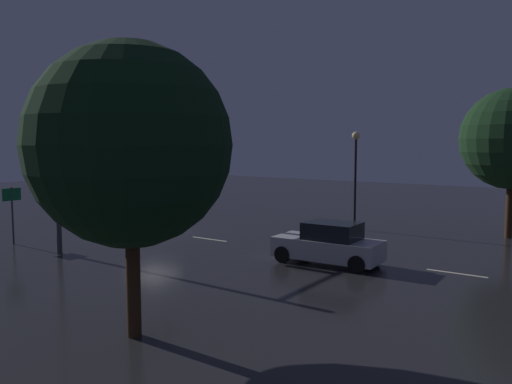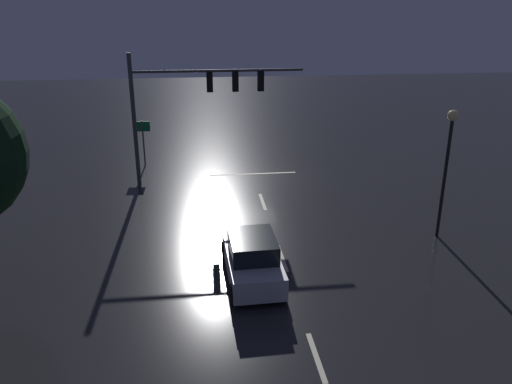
% 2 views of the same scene
% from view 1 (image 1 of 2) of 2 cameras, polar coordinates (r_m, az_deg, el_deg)
% --- Properties ---
extents(ground_plane, '(80.00, 80.00, 0.00)m').
position_cam_1_polar(ground_plane, '(29.12, -11.21, -4.26)').
color(ground_plane, '#232326').
extents(traffic_signal_assembly, '(8.97, 0.47, 7.01)m').
position_cam_1_polar(traffic_signal_assembly, '(26.03, -15.23, 5.29)').
color(traffic_signal_assembly, '#383A3D').
rests_on(traffic_signal_assembly, ground_plane).
extents(lane_dash_far, '(0.16, 2.20, 0.01)m').
position_cam_1_polar(lane_dash_far, '(26.43, -5.15, -5.16)').
color(lane_dash_far, beige).
rests_on(lane_dash_far, ground_plane).
extents(lane_dash_mid, '(0.16, 2.20, 0.01)m').
position_cam_1_polar(lane_dash_mid, '(23.12, 6.42, -6.73)').
color(lane_dash_mid, beige).
rests_on(lane_dash_mid, ground_plane).
extents(lane_dash_near, '(0.16, 2.20, 0.01)m').
position_cam_1_polar(lane_dash_near, '(21.03, 21.12, -8.31)').
color(lane_dash_near, beige).
rests_on(lane_dash_near, ground_plane).
extents(stop_bar, '(5.00, 0.16, 0.01)m').
position_cam_1_polar(stop_bar, '(29.42, -11.78, -4.16)').
color(stop_bar, beige).
rests_on(stop_bar, ground_plane).
extents(car_approaching, '(2.03, 4.42, 1.70)m').
position_cam_1_polar(car_approaching, '(21.18, 7.97, -5.69)').
color(car_approaching, '#B7B7BC').
rests_on(car_approaching, ground_plane).
extents(street_lamp_left_kerb, '(0.44, 0.44, 5.45)m').
position_cam_1_polar(street_lamp_left_kerb, '(29.35, 10.85, 3.25)').
color(street_lamp_left_kerb, black).
rests_on(street_lamp_left_kerb, ground_plane).
extents(route_sign, '(0.90, 0.10, 2.76)m').
position_cam_1_polar(route_sign, '(27.33, -25.19, -1.11)').
color(route_sign, '#383A3D').
rests_on(route_sign, ground_plane).
extents(tree_right_near, '(5.05, 5.05, 7.35)m').
position_cam_1_polar(tree_right_near, '(13.11, -13.63, 5.00)').
color(tree_right_near, '#382314').
rests_on(tree_right_near, ground_plane).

